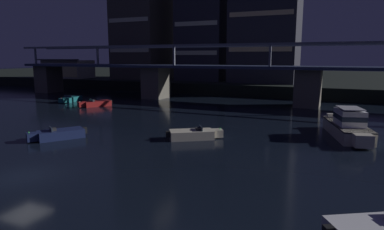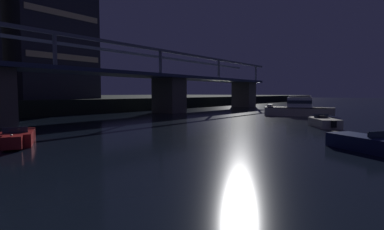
{
  "view_description": "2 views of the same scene",
  "coord_description": "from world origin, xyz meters",
  "px_view_note": "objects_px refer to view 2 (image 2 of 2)",
  "views": [
    {
      "loc": [
        17.78,
        -13.92,
        7.33
      ],
      "look_at": [
        3.34,
        18.25,
        1.26
      ],
      "focal_mm": 31.5,
      "sensor_mm": 36.0,
      "label": 1
    },
    {
      "loc": [
        -24.85,
        6.07,
        3.18
      ],
      "look_at": [
        -2.04,
        23.01,
        1.15
      ],
      "focal_mm": 28.91,
      "sensor_mm": 36.0,
      "label": 2
    }
  ],
  "objects_px": {
    "cabin_cruiser_near_left": "(297,108)",
    "speedboat_near_center": "(324,122)",
    "speedboat_mid_right": "(17,138)",
    "river_bridge": "(102,85)",
    "speedboat_mid_left": "(368,143)"
  },
  "relations": [
    {
      "from": "cabin_cruiser_near_left",
      "to": "speedboat_near_center",
      "type": "xyz_separation_m",
      "value": [
        -12.75,
        -6.54,
        -0.64
      ]
    },
    {
      "from": "speedboat_near_center",
      "to": "speedboat_mid_right",
      "type": "height_order",
      "value": "same"
    },
    {
      "from": "river_bridge",
      "to": "speedboat_near_center",
      "type": "height_order",
      "value": "river_bridge"
    },
    {
      "from": "speedboat_near_center",
      "to": "speedboat_mid_right",
      "type": "bearing_deg",
      "value": 149.85
    },
    {
      "from": "speedboat_near_center",
      "to": "speedboat_mid_right",
      "type": "relative_size",
      "value": 0.98
    },
    {
      "from": "cabin_cruiser_near_left",
      "to": "speedboat_mid_right",
      "type": "relative_size",
      "value": 1.92
    },
    {
      "from": "speedboat_mid_left",
      "to": "speedboat_near_center",
      "type": "bearing_deg",
      "value": 24.07
    },
    {
      "from": "speedboat_mid_left",
      "to": "speedboat_mid_right",
      "type": "distance_m",
      "value": 20.63
    },
    {
      "from": "speedboat_near_center",
      "to": "cabin_cruiser_near_left",
      "type": "bearing_deg",
      "value": 27.15
    },
    {
      "from": "cabin_cruiser_near_left",
      "to": "speedboat_near_center",
      "type": "bearing_deg",
      "value": -152.85
    },
    {
      "from": "cabin_cruiser_near_left",
      "to": "speedboat_mid_right",
      "type": "distance_m",
      "value": 35.13
    },
    {
      "from": "river_bridge",
      "to": "speedboat_mid_left",
      "type": "xyz_separation_m",
      "value": [
        -5.53,
        -30.47,
        -3.78
      ]
    },
    {
      "from": "speedboat_mid_left",
      "to": "speedboat_mid_right",
      "type": "relative_size",
      "value": 0.98
    },
    {
      "from": "speedboat_near_center",
      "to": "speedboat_mid_left",
      "type": "distance_m",
      "value": 12.33
    },
    {
      "from": "river_bridge",
      "to": "speedboat_mid_left",
      "type": "relative_size",
      "value": 17.62
    }
  ]
}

